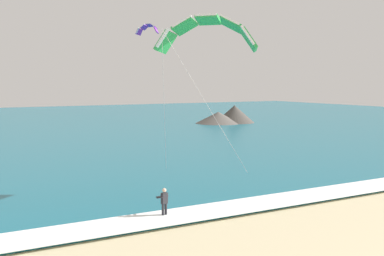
{
  "coord_description": "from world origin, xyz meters",
  "views": [
    {
      "loc": [
        -15.58,
        -8.71,
        7.34
      ],
      "look_at": [
        -1.52,
        16.3,
        4.55
      ],
      "focal_mm": 44.55,
      "sensor_mm": 36.0,
      "label": 1
    }
  ],
  "objects_px": {
    "kitesurfer": "(164,202)",
    "kite_distant": "(148,28)",
    "surfboard": "(164,219)",
    "kite_primary": "(207,30)"
  },
  "relations": [
    {
      "from": "surfboard",
      "to": "kite_primary",
      "type": "distance_m",
      "value": 13.6
    },
    {
      "from": "kitesurfer",
      "to": "kite_primary",
      "type": "height_order",
      "value": "kite_primary"
    },
    {
      "from": "surfboard",
      "to": "kite_distant",
      "type": "relative_size",
      "value": 0.38
    },
    {
      "from": "surfboard",
      "to": "kite_primary",
      "type": "bearing_deg",
      "value": 43.09
    },
    {
      "from": "surfboard",
      "to": "kitesurfer",
      "type": "distance_m",
      "value": 0.91
    },
    {
      "from": "kite_distant",
      "to": "kitesurfer",
      "type": "bearing_deg",
      "value": -113.01
    },
    {
      "from": "kitesurfer",
      "to": "kite_distant",
      "type": "relative_size",
      "value": 0.44
    },
    {
      "from": "kitesurfer",
      "to": "kite_primary",
      "type": "relative_size",
      "value": 0.16
    },
    {
      "from": "kitesurfer",
      "to": "surfboard",
      "type": "bearing_deg",
      "value": -76.82
    },
    {
      "from": "surfboard",
      "to": "kite_primary",
      "type": "xyz_separation_m",
      "value": [
        6.03,
        5.64,
        10.81
      ]
    }
  ]
}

